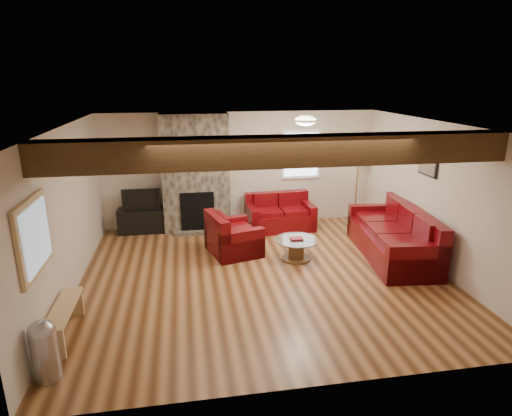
{
  "coord_description": "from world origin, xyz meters",
  "views": [
    {
      "loc": [
        -1.22,
        -6.43,
        3.19
      ],
      "look_at": [
        -0.06,
        0.4,
        1.07
      ],
      "focal_mm": 30.0,
      "sensor_mm": 36.0,
      "label": 1
    }
  ],
  "objects_px": {
    "loveseat": "(280,212)",
    "tv_cabinet": "(143,220)",
    "television": "(142,198)",
    "floor_lamp": "(358,162)",
    "coffee_table": "(296,249)",
    "armchair_red": "(234,233)",
    "sofa_three": "(392,233)"
  },
  "relations": [
    {
      "from": "tv_cabinet",
      "to": "armchair_red",
      "type": "bearing_deg",
      "value": -39.34
    },
    {
      "from": "television",
      "to": "floor_lamp",
      "type": "xyz_separation_m",
      "value": [
        4.77,
        -0.05,
        0.63
      ]
    },
    {
      "from": "loveseat",
      "to": "television",
      "type": "distance_m",
      "value": 2.97
    },
    {
      "from": "tv_cabinet",
      "to": "television",
      "type": "distance_m",
      "value": 0.49
    },
    {
      "from": "coffee_table",
      "to": "television",
      "type": "height_order",
      "value": "television"
    },
    {
      "from": "loveseat",
      "to": "armchair_red",
      "type": "height_order",
      "value": "armchair_red"
    },
    {
      "from": "sofa_three",
      "to": "armchair_red",
      "type": "distance_m",
      "value": 2.93
    },
    {
      "from": "television",
      "to": "tv_cabinet",
      "type": "bearing_deg",
      "value": 0.0
    },
    {
      "from": "coffee_table",
      "to": "tv_cabinet",
      "type": "distance_m",
      "value": 3.47
    },
    {
      "from": "television",
      "to": "floor_lamp",
      "type": "distance_m",
      "value": 4.81
    },
    {
      "from": "floor_lamp",
      "to": "sofa_three",
      "type": "bearing_deg",
      "value": -93.71
    },
    {
      "from": "coffee_table",
      "to": "tv_cabinet",
      "type": "bearing_deg",
      "value": 145.51
    },
    {
      "from": "coffee_table",
      "to": "television",
      "type": "bearing_deg",
      "value": 145.51
    },
    {
      "from": "armchair_red",
      "to": "tv_cabinet",
      "type": "xyz_separation_m",
      "value": [
        -1.78,
        1.46,
        -0.13
      ]
    },
    {
      "from": "coffee_table",
      "to": "sofa_three",
      "type": "bearing_deg",
      "value": -4.96
    },
    {
      "from": "tv_cabinet",
      "to": "television",
      "type": "xyz_separation_m",
      "value": [
        0.0,
        0.0,
        0.49
      ]
    },
    {
      "from": "sofa_three",
      "to": "armchair_red",
      "type": "xyz_separation_m",
      "value": [
        -2.85,
        0.66,
        -0.07
      ]
    },
    {
      "from": "sofa_three",
      "to": "television",
      "type": "bearing_deg",
      "value": -108.46
    },
    {
      "from": "armchair_red",
      "to": "coffee_table",
      "type": "relative_size",
      "value": 1.22
    },
    {
      "from": "armchair_red",
      "to": "loveseat",
      "type": "bearing_deg",
      "value": -59.77
    },
    {
      "from": "tv_cabinet",
      "to": "loveseat",
      "type": "bearing_deg",
      "value": -5.84
    },
    {
      "from": "armchair_red",
      "to": "floor_lamp",
      "type": "xyz_separation_m",
      "value": [
        2.99,
        1.41,
        0.99
      ]
    },
    {
      "from": "sofa_three",
      "to": "coffee_table",
      "type": "bearing_deg",
      "value": -88.83
    },
    {
      "from": "loveseat",
      "to": "tv_cabinet",
      "type": "bearing_deg",
      "value": 171.75
    },
    {
      "from": "tv_cabinet",
      "to": "television",
      "type": "bearing_deg",
      "value": 0.0
    },
    {
      "from": "tv_cabinet",
      "to": "coffee_table",
      "type": "bearing_deg",
      "value": -34.49
    },
    {
      "from": "armchair_red",
      "to": "tv_cabinet",
      "type": "bearing_deg",
      "value": 35.75
    },
    {
      "from": "coffee_table",
      "to": "floor_lamp",
      "type": "distance_m",
      "value": 2.95
    },
    {
      "from": "sofa_three",
      "to": "tv_cabinet",
      "type": "xyz_separation_m",
      "value": [
        -4.63,
        2.12,
        -0.2
      ]
    },
    {
      "from": "sofa_three",
      "to": "tv_cabinet",
      "type": "relative_size",
      "value": 2.29
    },
    {
      "from": "sofa_three",
      "to": "floor_lamp",
      "type": "distance_m",
      "value": 2.27
    },
    {
      "from": "floor_lamp",
      "to": "tv_cabinet",
      "type": "bearing_deg",
      "value": 179.41
    }
  ]
}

